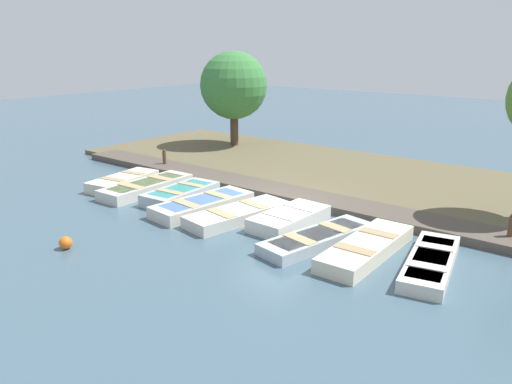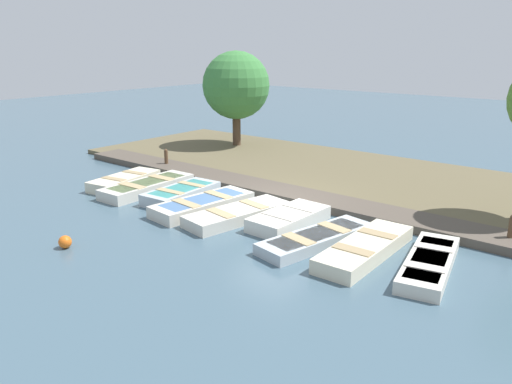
% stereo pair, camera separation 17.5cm
% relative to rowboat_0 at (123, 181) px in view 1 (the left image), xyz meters
% --- Properties ---
extents(ground_plane, '(80.00, 80.00, 0.00)m').
position_rel_rowboat_0_xyz_m(ground_plane, '(-1.49, 5.79, -0.21)').
color(ground_plane, '#425B6B').
extents(shore_bank, '(8.00, 24.00, 0.19)m').
position_rel_rowboat_0_xyz_m(shore_bank, '(-6.49, 5.79, -0.12)').
color(shore_bank, brown).
rests_on(shore_bank, ground_plane).
extents(dock_walkway, '(1.40, 21.42, 0.25)m').
position_rel_rowboat_0_xyz_m(dock_walkway, '(-2.68, 5.79, -0.08)').
color(dock_walkway, '#51473D').
rests_on(dock_walkway, ground_plane).
extents(rowboat_0, '(2.96, 1.53, 0.42)m').
position_rel_rowboat_0_xyz_m(rowboat_0, '(0.00, 0.00, 0.00)').
color(rowboat_0, beige).
rests_on(rowboat_0, ground_plane).
extents(rowboat_1, '(3.62, 1.30, 0.40)m').
position_rel_rowboat_0_xyz_m(rowboat_1, '(-0.05, 1.27, -0.01)').
color(rowboat_1, beige).
rests_on(rowboat_1, ground_plane).
extents(rowboat_2, '(2.87, 1.40, 0.43)m').
position_rel_rowboat_0_xyz_m(rowboat_2, '(-0.19, 2.91, 0.00)').
color(rowboat_2, '#B2BCC1').
rests_on(rowboat_2, ground_plane).
extents(rowboat_3, '(3.55, 1.60, 0.41)m').
position_rel_rowboat_0_xyz_m(rowboat_3, '(0.20, 4.32, -0.01)').
color(rowboat_3, beige).
rests_on(rowboat_3, ground_plane).
extents(rowboat_4, '(3.54, 1.73, 0.38)m').
position_rel_rowboat_0_xyz_m(rowboat_4, '(0.17, 5.77, -0.02)').
color(rowboat_4, beige).
rests_on(rowboat_4, ground_plane).
extents(rowboat_5, '(2.66, 1.30, 0.43)m').
position_rel_rowboat_0_xyz_m(rowboat_5, '(-0.40, 7.26, 0.00)').
color(rowboat_5, silver).
rests_on(rowboat_5, ground_plane).
extents(rowboat_6, '(3.68, 1.74, 0.33)m').
position_rel_rowboat_0_xyz_m(rowboat_6, '(0.29, 8.65, -0.05)').
color(rowboat_6, '#B2BCC1').
rests_on(rowboat_6, ground_plane).
extents(rowboat_7, '(3.58, 1.12, 0.40)m').
position_rel_rowboat_0_xyz_m(rowboat_7, '(0.18, 10.01, -0.01)').
color(rowboat_7, beige).
rests_on(rowboat_7, ground_plane).
extents(rowboat_8, '(3.44, 1.60, 0.34)m').
position_rel_rowboat_0_xyz_m(rowboat_8, '(-0.02, 11.57, -0.04)').
color(rowboat_8, beige).
rests_on(rowboat_8, ground_plane).
extents(mooring_post_near, '(0.16, 0.16, 0.88)m').
position_rel_rowboat_0_xyz_m(mooring_post_near, '(-2.75, -0.78, 0.23)').
color(mooring_post_near, brown).
rests_on(mooring_post_near, ground_plane).
extents(mooring_post_far, '(0.16, 0.16, 0.88)m').
position_rel_rowboat_0_xyz_m(mooring_post_far, '(-2.75, 12.69, 0.23)').
color(mooring_post_far, brown).
rests_on(mooring_post_far, ground_plane).
extents(buoy, '(0.34, 0.34, 0.34)m').
position_rel_rowboat_0_xyz_m(buoy, '(4.66, 3.70, -0.04)').
color(buoy, orange).
rests_on(buoy, ground_plane).
extents(park_tree_far_left, '(3.32, 3.32, 4.84)m').
position_rel_rowboat_0_xyz_m(park_tree_far_left, '(-7.98, -1.36, 2.95)').
color(park_tree_far_left, '#4C3828').
rests_on(park_tree_far_left, ground_plane).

